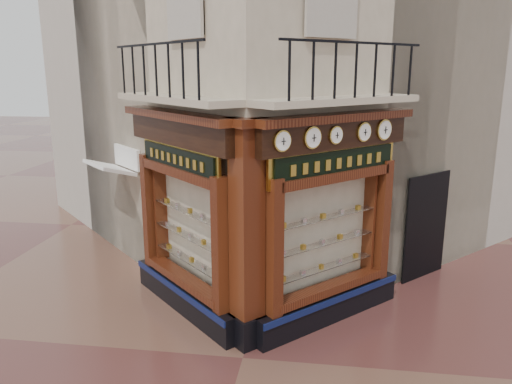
% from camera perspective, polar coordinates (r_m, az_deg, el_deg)
% --- Properties ---
extents(ground, '(80.00, 80.00, 0.00)m').
position_cam_1_polar(ground, '(8.85, -1.52, -18.43)').
color(ground, '#552B27').
rests_on(ground, ground).
extents(main_building, '(11.31, 11.31, 12.00)m').
position_cam_1_polar(main_building, '(13.64, 2.83, 19.22)').
color(main_building, beige).
rests_on(main_building, ground).
extents(neighbour_left, '(11.31, 11.31, 11.00)m').
position_cam_1_polar(neighbour_left, '(16.45, -5.34, 16.53)').
color(neighbour_left, '#BCB2A4').
rests_on(neighbour_left, ground).
extents(neighbour_right, '(11.31, 11.31, 11.00)m').
position_cam_1_polar(neighbour_right, '(16.07, 12.86, 16.32)').
color(neighbour_right, '#BCB2A4').
rests_on(neighbour_right, ground).
extents(shopfront_left, '(2.86, 2.86, 3.98)m').
position_cam_1_polar(shopfront_left, '(9.73, -8.26, -2.70)').
color(shopfront_left, black).
rests_on(shopfront_left, ground).
extents(shopfront_right, '(2.86, 2.86, 3.98)m').
position_cam_1_polar(shopfront_right, '(9.36, 8.55, -3.39)').
color(shopfront_right, black).
rests_on(shopfront_right, ground).
extents(corner_pilaster, '(0.85, 0.85, 3.98)m').
position_cam_1_polar(corner_pilaster, '(8.45, -1.04, -5.36)').
color(corner_pilaster, black).
rests_on(corner_pilaster, ground).
extents(balcony, '(5.94, 2.97, 1.03)m').
position_cam_1_polar(balcony, '(8.96, -0.10, 10.60)').
color(balcony, beige).
rests_on(balcony, ground).
extents(clock_a, '(0.28, 0.28, 0.35)m').
position_cam_1_polar(clock_a, '(7.95, 3.02, 5.84)').
color(clock_a, gold).
rests_on(clock_a, ground).
extents(clock_b, '(0.30, 0.30, 0.38)m').
position_cam_1_polar(clock_b, '(8.39, 6.49, 6.19)').
color(clock_b, gold).
rests_on(clock_b, ground).
extents(clock_c, '(0.26, 0.26, 0.32)m').
position_cam_1_polar(clock_c, '(8.77, 9.11, 6.44)').
color(clock_c, gold).
rests_on(clock_c, ground).
extents(clock_d, '(0.29, 0.29, 0.35)m').
position_cam_1_polar(clock_d, '(9.30, 12.24, 6.72)').
color(clock_d, gold).
rests_on(clock_d, ground).
extents(clock_e, '(0.32, 0.32, 0.40)m').
position_cam_1_polar(clock_e, '(9.73, 14.44, 6.90)').
color(clock_e, gold).
rests_on(clock_e, ground).
extents(awning, '(1.54, 1.54, 0.31)m').
position_cam_1_polar(awning, '(12.93, -15.66, -8.11)').
color(awning, white).
rests_on(awning, ground).
extents(signboard_left, '(2.04, 2.04, 0.55)m').
position_cam_1_polar(signboard_left, '(9.44, -8.91, 3.77)').
color(signboard_left, gold).
rests_on(signboard_left, ground).
extents(signboard_right, '(2.24, 2.24, 0.60)m').
position_cam_1_polar(signboard_right, '(9.04, 9.16, 3.31)').
color(signboard_right, gold).
rests_on(signboard_right, ground).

